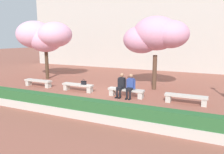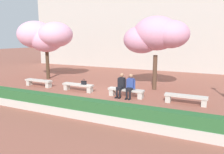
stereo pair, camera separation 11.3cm
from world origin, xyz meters
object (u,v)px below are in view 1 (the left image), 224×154
at_px(stone_bench_west_end, 38,82).
at_px(cherry_tree_secondary, 44,36).
at_px(stone_bench_near_east, 186,98).
at_px(person_seated_right, 130,85).
at_px(stone_bench_near_west, 78,86).
at_px(handbag, 84,82).
at_px(person_seated_left, 121,84).
at_px(stone_bench_center, 126,91).
at_px(cherry_tree_main, 156,35).

bearing_deg(stone_bench_west_end, cherry_tree_secondary, 120.45).
height_order(stone_bench_near_east, person_seated_right, person_seated_right).
relative_size(stone_bench_near_west, stone_bench_near_east, 1.00).
xyz_separation_m(person_seated_right, handbag, (-2.93, 0.04, -0.12)).
height_order(stone_bench_west_end, handbag, handbag).
distance_m(person_seated_left, cherry_tree_secondary, 8.16).
relative_size(stone_bench_west_end, person_seated_left, 1.55).
distance_m(stone_bench_west_end, person_seated_left, 5.93).
relative_size(stone_bench_near_west, handbag, 5.90).
height_order(stone_bench_center, stone_bench_near_east, same).
relative_size(handbag, cherry_tree_secondary, 0.08).
distance_m(stone_bench_center, person_seated_right, 0.47).
bearing_deg(handbag, person_seated_right, -0.83).
bearing_deg(stone_bench_west_end, person_seated_left, -0.52).
relative_size(stone_bench_near_east, person_seated_right, 1.55).
height_order(stone_bench_west_end, stone_bench_near_west, same).
relative_size(person_seated_left, cherry_tree_secondary, 0.29).
bearing_deg(cherry_tree_main, person_seated_left, -116.96).
bearing_deg(person_seated_right, stone_bench_west_end, 179.52).
xyz_separation_m(person_seated_left, cherry_tree_main, (1.22, 2.41, 2.61)).
bearing_deg(stone_bench_west_end, cherry_tree_main, 18.24).
bearing_deg(stone_bench_near_west, person_seated_left, -1.08).
relative_size(stone_bench_center, handbag, 5.90).
height_order(stone_bench_center, cherry_tree_main, cherry_tree_main).
height_order(stone_bench_near_east, cherry_tree_main, cherry_tree_main).
distance_m(person_seated_right, cherry_tree_main, 3.62).
xyz_separation_m(person_seated_left, handbag, (-2.40, 0.04, -0.12)).
distance_m(stone_bench_west_end, person_seated_right, 6.47).
relative_size(stone_bench_center, person_seated_left, 1.55).
distance_m(stone_bench_center, person_seated_left, 0.48).
xyz_separation_m(stone_bench_west_end, cherry_tree_secondary, (-1.42, 2.41, 2.99)).
bearing_deg(stone_bench_near_west, handbag, -1.47).
bearing_deg(stone_bench_west_end, person_seated_right, -0.48).
bearing_deg(stone_bench_center, stone_bench_near_west, 180.00).
bearing_deg(cherry_tree_main, stone_bench_center, -112.08).
distance_m(stone_bench_near_west, cherry_tree_main, 5.56).
bearing_deg(handbag, person_seated_left, -1.01).
bearing_deg(cherry_tree_main, stone_bench_near_east, -47.73).
height_order(stone_bench_west_end, stone_bench_center, same).
distance_m(stone_bench_center, handbag, 2.68).
bearing_deg(cherry_tree_main, handbag, -146.85).
height_order(stone_bench_near_west, cherry_tree_secondary, cherry_tree_secondary).
height_order(stone_bench_near_east, person_seated_left, person_seated_left).
bearing_deg(person_seated_right, stone_bench_center, 168.52).
relative_size(stone_bench_near_west, cherry_tree_main, 0.45).
xyz_separation_m(stone_bench_near_west, handbag, (0.43, -0.01, 0.27)).
relative_size(stone_bench_near_east, person_seated_left, 1.55).
xyz_separation_m(stone_bench_near_west, cherry_tree_secondary, (-4.51, 2.41, 2.99)).
distance_m(handbag, cherry_tree_secondary, 6.13).
relative_size(stone_bench_near_east, handbag, 5.90).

